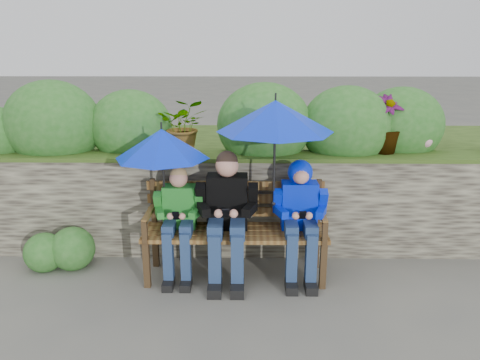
{
  "coord_description": "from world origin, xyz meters",
  "views": [
    {
      "loc": [
        0.05,
        -3.78,
        2.06
      ],
      "look_at": [
        0.0,
        0.1,
        0.95
      ],
      "focal_mm": 35.0,
      "sensor_mm": 36.0,
      "label": 1
    }
  ],
  "objects_px": {
    "boy_left": "(179,217)",
    "umbrella_left": "(162,144)",
    "park_bench": "(235,223)",
    "boy_middle": "(227,211)",
    "boy_right": "(300,210)",
    "umbrella_right": "(275,116)"
  },
  "relations": [
    {
      "from": "boy_middle",
      "to": "boy_right",
      "type": "relative_size",
      "value": 1.08
    },
    {
      "from": "boy_left",
      "to": "park_bench",
      "type": "bearing_deg",
      "value": 7.65
    },
    {
      "from": "boy_left",
      "to": "boy_right",
      "type": "height_order",
      "value": "boy_right"
    },
    {
      "from": "umbrella_right",
      "to": "boy_left",
      "type": "bearing_deg",
      "value": -179.26
    },
    {
      "from": "park_bench",
      "to": "boy_right",
      "type": "height_order",
      "value": "boy_right"
    },
    {
      "from": "boy_middle",
      "to": "umbrella_right",
      "type": "xyz_separation_m",
      "value": [
        0.42,
        0.03,
        0.85
      ]
    },
    {
      "from": "park_bench",
      "to": "boy_middle",
      "type": "bearing_deg",
      "value": -131.08
    },
    {
      "from": "park_bench",
      "to": "boy_left",
      "type": "bearing_deg",
      "value": -172.35
    },
    {
      "from": "umbrella_right",
      "to": "boy_middle",
      "type": "bearing_deg",
      "value": -176.44
    },
    {
      "from": "park_bench",
      "to": "boy_right",
      "type": "bearing_deg",
      "value": -6.08
    },
    {
      "from": "boy_left",
      "to": "boy_middle",
      "type": "distance_m",
      "value": 0.44
    },
    {
      "from": "umbrella_left",
      "to": "park_bench",
      "type": "bearing_deg",
      "value": 0.74
    },
    {
      "from": "park_bench",
      "to": "umbrella_left",
      "type": "distance_m",
      "value": 0.98
    },
    {
      "from": "umbrella_right",
      "to": "park_bench",
      "type": "bearing_deg",
      "value": 170.5
    },
    {
      "from": "park_bench",
      "to": "umbrella_right",
      "type": "relative_size",
      "value": 1.64
    },
    {
      "from": "boy_left",
      "to": "boy_right",
      "type": "distance_m",
      "value": 1.09
    },
    {
      "from": "park_bench",
      "to": "umbrella_right",
      "type": "xyz_separation_m",
      "value": [
        0.34,
        -0.06,
        0.99
      ]
    },
    {
      "from": "boy_middle",
      "to": "umbrella_left",
      "type": "distance_m",
      "value": 0.83
    },
    {
      "from": "boy_middle",
      "to": "umbrella_right",
      "type": "height_order",
      "value": "umbrella_right"
    },
    {
      "from": "boy_left",
      "to": "boy_right",
      "type": "bearing_deg",
      "value": 0.33
    },
    {
      "from": "boy_left",
      "to": "umbrella_left",
      "type": "xyz_separation_m",
      "value": [
        -0.13,
        0.06,
        0.66
      ]
    },
    {
      "from": "park_bench",
      "to": "umbrella_left",
      "type": "height_order",
      "value": "umbrella_left"
    }
  ]
}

